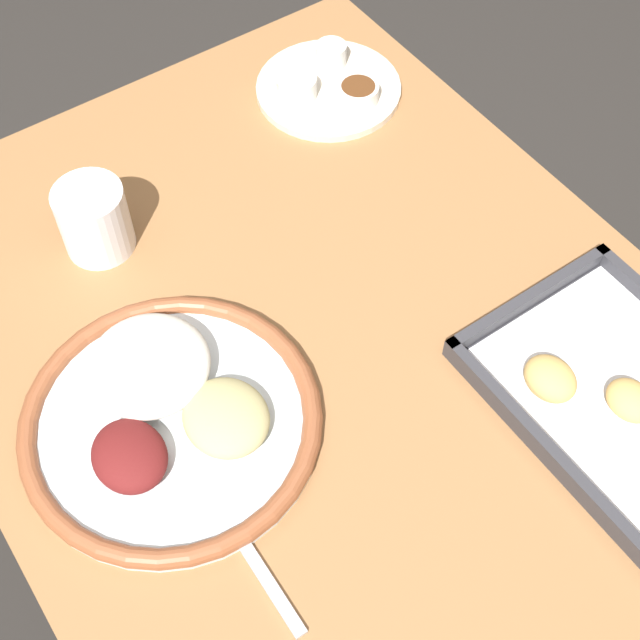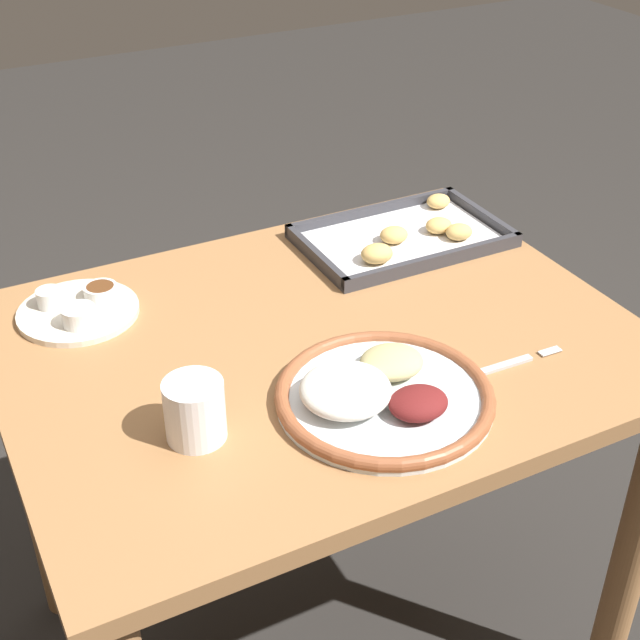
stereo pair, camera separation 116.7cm
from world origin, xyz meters
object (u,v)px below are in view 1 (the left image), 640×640
Objects in this scene: dinner_plate at (169,414)px; saucer_plate at (328,85)px; fork at (270,585)px; drinking_cup at (94,220)px.

dinner_plate is 0.51m from saucer_plate.
saucer_plate reaches higher than fork.
dinner_plate is 1.58× the size of saucer_plate.
drinking_cup is at bearing 173.83° from fork.
saucer_plate is (-0.31, 0.41, -0.00)m from dinner_plate.
saucer_plate is at bearing 99.65° from drinking_cup.
dinner_plate reaches higher than fork.
drinking_cup is at bearing 168.92° from dinner_plate.
dinner_plate is 0.20m from fork.
saucer_plate is at bearing 141.57° from fork.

